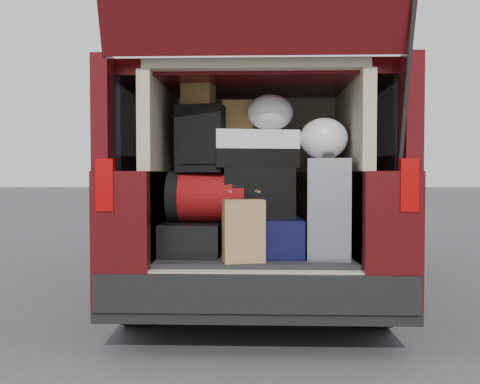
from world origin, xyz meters
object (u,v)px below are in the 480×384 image
at_px(red_duffel, 207,197).
at_px(backpack, 201,139).
at_px(black_hardshell, 195,238).
at_px(kraft_bag, 243,231).
at_px(twotone_duffel, 255,149).
at_px(navy_hardshell, 265,236).
at_px(silver_roller, 328,208).
at_px(black_soft_case, 259,193).

distance_m(red_duffel, backpack, 0.39).
distance_m(black_hardshell, red_duffel, 0.28).
xyz_separation_m(black_hardshell, kraft_bag, (0.33, -0.31, 0.08)).
bearing_deg(twotone_duffel, red_duffel, 174.64).
relative_size(navy_hardshell, twotone_duffel, 1.02).
height_order(silver_roller, black_soft_case, silver_roller).
distance_m(kraft_bag, black_soft_case, 0.39).
distance_m(silver_roller, red_duffel, 0.80).
height_order(backpack, twotone_duffel, backpack).
bearing_deg(silver_roller, backpack, 179.86).
xyz_separation_m(navy_hardshell, kraft_bag, (-0.14, -0.30, 0.07)).
bearing_deg(red_duffel, navy_hardshell, 0.29).
distance_m(black_hardshell, black_soft_case, 0.53).
height_order(navy_hardshell, twotone_duffel, twotone_duffel).
bearing_deg(silver_roller, red_duffel, 178.26).
distance_m(black_hardshell, kraft_bag, 0.46).
xyz_separation_m(silver_roller, kraft_bag, (-0.54, -0.20, -0.13)).
relative_size(black_hardshell, backpack, 1.21).
relative_size(navy_hardshell, kraft_bag, 1.48).
xyz_separation_m(red_duffel, twotone_duffel, (0.32, 0.03, 0.32)).
height_order(navy_hardshell, black_soft_case, black_soft_case).
height_order(black_hardshell, black_soft_case, black_soft_case).
relative_size(red_duffel, black_soft_case, 1.11).
distance_m(red_duffel, black_soft_case, 0.35).
height_order(silver_roller, twotone_duffel, twotone_duffel).
bearing_deg(black_soft_case, silver_roller, -14.64).
relative_size(red_duffel, backpack, 1.16).
height_order(black_hardshell, twotone_duffel, twotone_duffel).
bearing_deg(backpack, kraft_bag, -36.14).
bearing_deg(kraft_bag, black_soft_case, 61.19).
relative_size(kraft_bag, backpack, 0.86).
bearing_deg(red_duffel, backpack, -154.10).
xyz_separation_m(navy_hardshell, red_duffel, (-0.39, 0.01, 0.26)).
xyz_separation_m(black_hardshell, red_duffel, (0.08, -0.00, 0.27)).
bearing_deg(red_duffel, silver_roller, -6.07).
relative_size(kraft_bag, black_soft_case, 0.83).
xyz_separation_m(navy_hardshell, backpack, (-0.43, -0.01, 0.64)).
bearing_deg(twotone_duffel, backpack, 176.92).
height_order(black_soft_case, twotone_duffel, twotone_duffel).
bearing_deg(black_soft_case, kraft_bag, -109.47).
bearing_deg(backpack, silver_roller, 2.83).
height_order(navy_hardshell, silver_roller, silver_roller).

